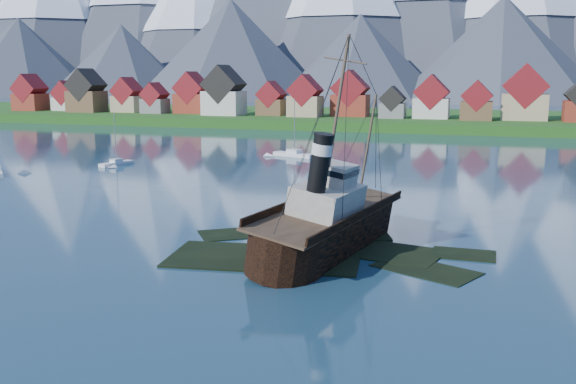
% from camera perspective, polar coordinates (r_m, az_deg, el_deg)
% --- Properties ---
extents(ground, '(1400.00, 1400.00, 0.00)m').
position_cam_1_polar(ground, '(62.17, 1.12, -5.67)').
color(ground, '#1C3A4F').
rests_on(ground, ground).
extents(shoal, '(31.71, 21.24, 1.14)m').
position_cam_1_polar(shoal, '(63.80, 3.21, -5.58)').
color(shoal, black).
rests_on(shoal, ground).
extents(shore_bank, '(600.00, 80.00, 3.20)m').
position_cam_1_polar(shore_bank, '(228.53, 13.43, 5.90)').
color(shore_bank, '#1B4112').
rests_on(shore_bank, ground).
extents(seawall, '(600.00, 2.50, 2.00)m').
position_cam_1_polar(seawall, '(190.79, 12.54, 5.07)').
color(seawall, '#3F3D38').
rests_on(seawall, ground).
extents(town, '(250.96, 16.69, 17.30)m').
position_cam_1_polar(town, '(215.49, 4.26, 8.28)').
color(town, maroon).
rests_on(town, ground).
extents(tugboat_wreck, '(6.47, 27.89, 22.10)m').
position_cam_1_polar(tugboat_wreck, '(64.59, 3.64, -2.51)').
color(tugboat_wreck, black).
rests_on(tugboat_wreck, ground).
extents(sailboat_b, '(3.71, 7.48, 10.53)m').
position_cam_1_polar(sailboat_b, '(126.70, -15.00, 2.42)').
color(sailboat_b, silver).
rests_on(sailboat_b, ground).
extents(sailboat_c, '(10.06, 5.85, 12.68)m').
position_cam_1_polar(sailboat_c, '(135.41, 0.57, 3.30)').
color(sailboat_c, silver).
rests_on(sailboat_c, ground).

